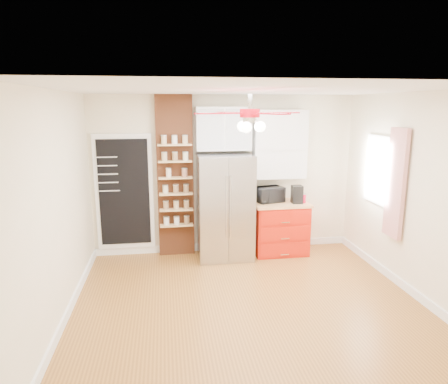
{
  "coord_description": "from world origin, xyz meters",
  "views": [
    {
      "loc": [
        -1.02,
        -4.72,
        2.51
      ],
      "look_at": [
        -0.17,
        0.9,
        1.29
      ],
      "focal_mm": 32.0,
      "sensor_mm": 36.0,
      "label": 1
    }
  ],
  "objects": [
    {
      "name": "floor",
      "position": [
        0.0,
        0.0,
        0.0
      ],
      "size": [
        4.5,
        4.5,
        0.0
      ],
      "primitive_type": "plane",
      "color": "#966126",
      "rests_on": "ground"
    },
    {
      "name": "toaster_oven",
      "position": [
        0.74,
        1.76,
        1.03
      ],
      "size": [
        0.54,
        0.44,
        0.26
      ],
      "primitive_type": "imported",
      "rotation": [
        0.0,
        0.0,
        0.3
      ],
      "color": "black",
      "rests_on": "red_cabinet"
    },
    {
      "name": "fridge",
      "position": [
        -0.05,
        1.63,
        0.88
      ],
      "size": [
        0.9,
        0.7,
        1.75
      ],
      "primitive_type": "cube",
      "color": "#A4A4A9",
      "rests_on": "floor"
    },
    {
      "name": "window",
      "position": [
        2.23,
        0.9,
        1.55
      ],
      "size": [
        0.04,
        0.75,
        1.05
      ],
      "primitive_type": "cube",
      "color": "white",
      "rests_on": "wall_right"
    },
    {
      "name": "upper_shelf_unit",
      "position": [
        0.92,
        1.85,
        1.88
      ],
      "size": [
        0.9,
        0.3,
        1.15
      ],
      "primitive_type": "cube",
      "color": "white",
      "rests_on": "wall_back"
    },
    {
      "name": "curtain",
      "position": [
        2.18,
        0.35,
        1.45
      ],
      "size": [
        0.06,
        0.4,
        1.55
      ],
      "primitive_type": "cube",
      "color": "#AC1D16",
      "rests_on": "wall_right"
    },
    {
      "name": "ceiling",
      "position": [
        0.0,
        0.0,
        2.7
      ],
      "size": [
        4.5,
        4.5,
        0.0
      ],
      "primitive_type": "plane",
      "color": "white",
      "rests_on": "wall_back"
    },
    {
      "name": "canister_left",
      "position": [
        1.29,
        1.61,
        0.97
      ],
      "size": [
        0.1,
        0.1,
        0.15
      ],
      "primitive_type": "cylinder",
      "rotation": [
        0.0,
        0.0,
        0.04
      ],
      "color": "#BC0A2A",
      "rests_on": "red_cabinet"
    },
    {
      "name": "canister_right",
      "position": [
        1.27,
        1.65,
        0.97
      ],
      "size": [
        0.11,
        0.11,
        0.14
      ],
      "primitive_type": "cylinder",
      "rotation": [
        0.0,
        0.0,
        0.13
      ],
      "color": "red",
      "rests_on": "red_cabinet"
    },
    {
      "name": "pantry_jar_beans",
      "position": [
        -0.7,
        1.76,
        1.44
      ],
      "size": [
        0.11,
        0.11,
        0.13
      ],
      "primitive_type": "cylinder",
      "rotation": [
        0.0,
        0.0,
        0.14
      ],
      "color": "#98634D",
      "rests_on": "brick_pillar"
    },
    {
      "name": "chalkboard",
      "position": [
        -1.7,
        1.96,
        1.1
      ],
      "size": [
        0.95,
        0.05,
        1.95
      ],
      "color": "white",
      "rests_on": "wall_back"
    },
    {
      "name": "upper_glass_cabinet",
      "position": [
        -0.05,
        1.82,
        2.15
      ],
      "size": [
        0.9,
        0.35,
        0.7
      ],
      "primitive_type": "cube",
      "color": "white",
      "rests_on": "wall_back"
    },
    {
      "name": "wall_back",
      "position": [
        0.0,
        2.0,
        1.35
      ],
      "size": [
        4.5,
        0.02,
        2.7
      ],
      "primitive_type": "cube",
      "color": "#F5E6C5",
      "rests_on": "floor"
    },
    {
      "name": "ceiling_fan",
      "position": [
        0.0,
        0.0,
        2.42
      ],
      "size": [
        1.4,
        1.4,
        0.44
      ],
      "color": "silver",
      "rests_on": "ceiling"
    },
    {
      "name": "red_cabinet",
      "position": [
        0.92,
        1.68,
        0.45
      ],
      "size": [
        0.94,
        0.64,
        0.9
      ],
      "color": "red",
      "rests_on": "floor"
    },
    {
      "name": "coffee_maker",
      "position": [
        1.18,
        1.61,
        1.05
      ],
      "size": [
        0.18,
        0.19,
        0.3
      ],
      "primitive_type": "cube",
      "rotation": [
        0.0,
        0.0,
        -0.05
      ],
      "color": "black",
      "rests_on": "red_cabinet"
    },
    {
      "name": "wall_front",
      "position": [
        0.0,
        -2.0,
        1.35
      ],
      "size": [
        4.5,
        0.02,
        2.7
      ],
      "primitive_type": "cube",
      "color": "#F5E6C5",
      "rests_on": "floor"
    },
    {
      "name": "brick_pillar",
      "position": [
        -0.85,
        1.92,
        1.35
      ],
      "size": [
        0.6,
        0.16,
        2.7
      ],
      "primitive_type": "cube",
      "color": "brown",
      "rests_on": "floor"
    },
    {
      "name": "wall_right",
      "position": [
        2.25,
        0.0,
        1.35
      ],
      "size": [
        0.02,
        4.0,
        2.7
      ],
      "primitive_type": "cube",
      "color": "#F5E6C5",
      "rests_on": "floor"
    },
    {
      "name": "pantry_jar_oats",
      "position": [
        -0.96,
        1.76,
        1.44
      ],
      "size": [
        0.1,
        0.1,
        0.14
      ],
      "primitive_type": "cylinder",
      "rotation": [
        0.0,
        0.0,
        0.14
      ],
      "color": "beige",
      "rests_on": "brick_pillar"
    },
    {
      "name": "wall_left",
      "position": [
        -2.25,
        0.0,
        1.35
      ],
      "size": [
        0.02,
        4.0,
        2.7
      ],
      "primitive_type": "cube",
      "color": "#F5E6C5",
      "rests_on": "floor"
    }
  ]
}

